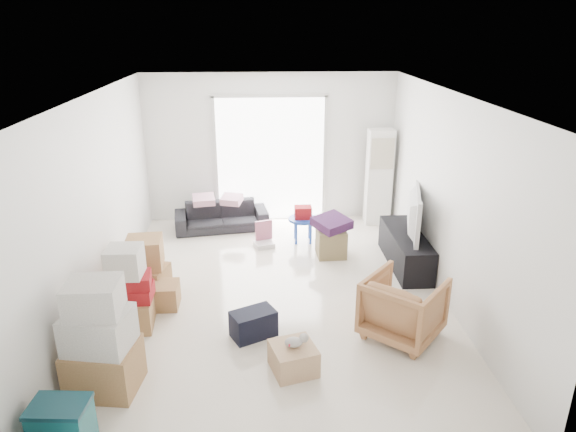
% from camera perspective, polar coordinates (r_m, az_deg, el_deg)
% --- Properties ---
extents(room_shell, '(4.98, 6.48, 3.18)m').
position_cam_1_polar(room_shell, '(6.53, -1.36, 1.46)').
color(room_shell, white).
rests_on(room_shell, ground).
extents(sliding_door, '(2.10, 0.04, 2.33)m').
position_cam_1_polar(sliding_door, '(9.42, -1.96, 6.83)').
color(sliding_door, white).
rests_on(sliding_door, room_shell).
extents(ac_tower, '(0.45, 0.30, 1.75)m').
position_cam_1_polar(ac_tower, '(9.44, 10.06, 4.24)').
color(ac_tower, white).
rests_on(ac_tower, room_shell).
extents(tv_console, '(0.47, 1.56, 0.52)m').
position_cam_1_polar(tv_console, '(8.05, 12.91, -3.61)').
color(tv_console, black).
rests_on(tv_console, room_shell).
extents(television, '(0.96, 1.31, 0.15)m').
position_cam_1_polar(television, '(7.92, 13.10, -1.38)').
color(television, black).
rests_on(television, tv_console).
extents(sofa, '(1.69, 0.72, 0.64)m').
position_cam_1_polar(sofa, '(9.26, -7.43, 0.44)').
color(sofa, '#242429').
rests_on(sofa, room_shell).
extents(pillow_left, '(0.43, 0.36, 0.12)m').
position_cam_1_polar(pillow_left, '(9.14, -9.40, 2.59)').
color(pillow_left, '#E6A8C0').
rests_on(pillow_left, sofa).
extents(pillow_right, '(0.43, 0.38, 0.12)m').
position_cam_1_polar(pillow_right, '(9.09, -6.32, 2.65)').
color(pillow_right, '#E6A8C0').
rests_on(pillow_right, sofa).
extents(armchair, '(1.11, 1.10, 0.83)m').
position_cam_1_polar(armchair, '(6.23, 12.72, -9.58)').
color(armchair, '#A67249').
rests_on(armchair, room_shell).
extents(storage_bins, '(0.50, 0.37, 0.55)m').
position_cam_1_polar(storage_bins, '(5.07, -23.74, -20.97)').
color(storage_bins, '#12585D').
rests_on(storage_bins, room_shell).
extents(box_stack_a, '(0.73, 0.64, 1.22)m').
position_cam_1_polar(box_stack_a, '(5.53, -20.11, -13.07)').
color(box_stack_a, '#A37B49').
rests_on(box_stack_a, room_shell).
extents(box_stack_b, '(0.59, 0.56, 1.06)m').
position_cam_1_polar(box_stack_b, '(6.51, -17.30, -8.19)').
color(box_stack_b, '#A37B49').
rests_on(box_stack_b, room_shell).
extents(box_stack_c, '(0.64, 0.58, 0.81)m').
position_cam_1_polar(box_stack_c, '(7.27, -15.50, -5.44)').
color(box_stack_c, '#A37B49').
rests_on(box_stack_c, room_shell).
extents(loose_box, '(0.39, 0.39, 0.32)m').
position_cam_1_polar(loose_box, '(6.98, -13.64, -8.55)').
color(loose_box, '#A37B49').
rests_on(loose_box, room_shell).
extents(duffel_bag, '(0.59, 0.50, 0.33)m').
position_cam_1_polar(duffel_bag, '(6.22, -3.87, -11.85)').
color(duffel_bag, black).
rests_on(duffel_bag, room_shell).
extents(ottoman, '(0.46, 0.46, 0.45)m').
position_cam_1_polar(ottoman, '(8.20, 4.81, -2.93)').
color(ottoman, olive).
rests_on(ottoman, room_shell).
extents(blanket, '(0.67, 0.67, 0.14)m').
position_cam_1_polar(blanket, '(8.09, 4.87, -1.03)').
color(blanket, '#401C48').
rests_on(blanket, ottoman).
extents(kids_table, '(0.49, 0.49, 0.62)m').
position_cam_1_polar(kids_table, '(8.61, 1.68, -0.09)').
color(kids_table, '#1C41B0').
rests_on(kids_table, room_shell).
extents(toy_walker, '(0.38, 0.35, 0.42)m').
position_cam_1_polar(toy_walker, '(8.57, -2.69, -2.58)').
color(toy_walker, silver).
rests_on(toy_walker, room_shell).
extents(wood_crate, '(0.55, 0.55, 0.30)m').
position_cam_1_polar(wood_crate, '(5.68, 0.61, -15.52)').
color(wood_crate, tan).
rests_on(wood_crate, room_shell).
extents(plush_bunny, '(0.26, 0.15, 0.13)m').
position_cam_1_polar(plush_bunny, '(5.56, 0.92, -13.73)').
color(plush_bunny, '#B2ADA8').
rests_on(plush_bunny, wood_crate).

